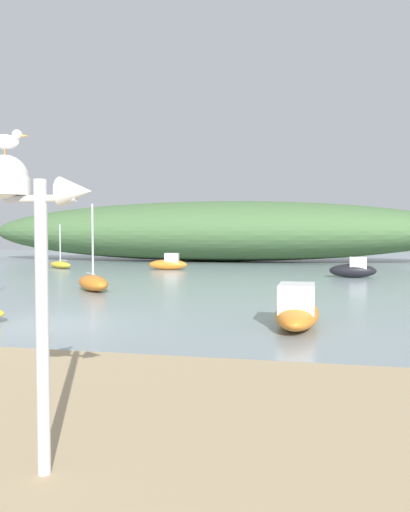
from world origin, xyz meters
TOP-DOWN VIEW (x-y plane):
  - ground_plane at (0.00, 0.00)m, footprint 120.00×120.00m
  - distant_hill at (-1.75, 32.91)m, footprint 44.36×11.22m
  - mast_structure at (4.29, -8.05)m, footprint 1.07×0.45m
  - seagull_on_radar at (4.12, -8.05)m, footprint 0.33×0.21m
  - motorboat_west_reach at (-2.48, 20.67)m, footprint 2.75×1.08m
  - sailboat_far_left at (-2.20, 7.64)m, footprint 2.60×2.78m
  - sailboat_east_reach at (-10.67, 20.63)m, footprint 2.80×2.40m
  - motorboat_near_shore at (6.62, 0.96)m, footprint 1.23×3.68m
  - motorboat_mid_channel at (9.52, 16.73)m, footprint 2.62×1.02m

SIDE VIEW (x-z plane):
  - ground_plane at x=0.00m, z-range 0.00..0.00m
  - sailboat_east_reach at x=-10.67m, z-range -1.32..1.88m
  - sailboat_far_left at x=-2.20m, z-range -1.52..2.24m
  - motorboat_near_shore at x=6.62m, z-range -0.14..1.02m
  - motorboat_west_reach at x=-2.48m, z-range -0.12..1.04m
  - motorboat_mid_channel at x=9.52m, z-range -0.11..1.07m
  - mast_structure at x=4.29m, z-range 1.11..4.07m
  - distant_hill at x=-1.75m, z-range 0.00..5.55m
  - seagull_on_radar at x=4.12m, z-range 3.18..3.41m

